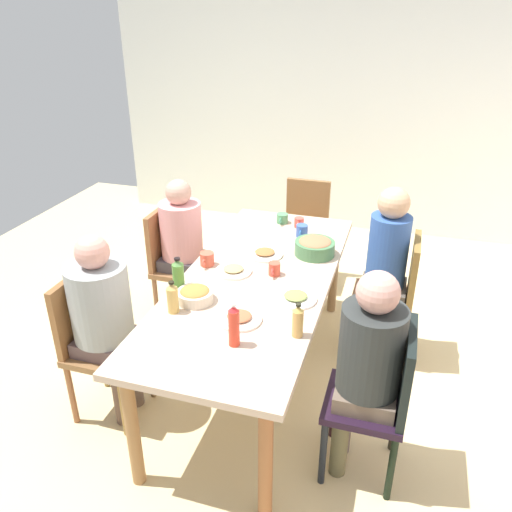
{
  "coord_description": "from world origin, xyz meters",
  "views": [
    {
      "loc": [
        2.64,
        0.8,
        2.28
      ],
      "look_at": [
        0.0,
        0.0,
        0.91
      ],
      "focal_mm": 36.1,
      "sensor_mm": 36.0,
      "label": 1
    }
  ],
  "objects_px": {
    "plate_1": "(239,318)",
    "chair_3": "(382,395)",
    "person_2": "(103,311)",
    "cup_2": "(274,269)",
    "person_4": "(385,260)",
    "cup_1": "(302,231)",
    "person_0": "(183,239)",
    "bottle_1": "(173,298)",
    "chair_1": "(305,226)",
    "plate_2": "(265,254)",
    "bottle_0": "(178,276)",
    "bottle_3": "(234,326)",
    "chair_0": "(174,259)",
    "person_3": "(368,358)",
    "dining_table": "(256,289)",
    "plate_0": "(233,270)",
    "bowl_1": "(195,295)",
    "cup_0": "(299,223)",
    "chair_4": "(395,291)",
    "cup_4": "(207,259)",
    "cup_3": "(282,218)",
    "chair_2": "(94,338)",
    "bowl_0": "(315,247)",
    "plate_3": "(296,297)",
    "bottle_2": "(298,321)"
  },
  "relations": [
    {
      "from": "chair_1",
      "to": "plate_2",
      "type": "height_order",
      "value": "chair_1"
    },
    {
      "from": "cup_2",
      "to": "bottle_3",
      "type": "height_order",
      "value": "bottle_3"
    },
    {
      "from": "chair_3",
      "to": "bowl_1",
      "type": "distance_m",
      "value": 1.13
    },
    {
      "from": "person_4",
      "to": "cup_1",
      "type": "distance_m",
      "value": 0.62
    },
    {
      "from": "cup_1",
      "to": "bottle_1",
      "type": "xyz_separation_m",
      "value": [
        1.18,
        -0.45,
        0.04
      ]
    },
    {
      "from": "bowl_1",
      "to": "bottle_0",
      "type": "height_order",
      "value": "bottle_0"
    },
    {
      "from": "chair_3",
      "to": "plate_0",
      "type": "height_order",
      "value": "chair_3"
    },
    {
      "from": "dining_table",
      "to": "chair_0",
      "type": "relative_size",
      "value": 2.41
    },
    {
      "from": "plate_3",
      "to": "cup_3",
      "type": "relative_size",
      "value": 1.98
    },
    {
      "from": "person_4",
      "to": "plate_3",
      "type": "distance_m",
      "value": 0.85
    },
    {
      "from": "chair_3",
      "to": "cup_4",
      "type": "height_order",
      "value": "chair_3"
    },
    {
      "from": "person_2",
      "to": "bottle_1",
      "type": "xyz_separation_m",
      "value": [
        -0.05,
        0.42,
        0.13
      ]
    },
    {
      "from": "bottle_1",
      "to": "chair_0",
      "type": "bearing_deg",
      "value": -153.94
    },
    {
      "from": "dining_table",
      "to": "cup_0",
      "type": "height_order",
      "value": "cup_0"
    },
    {
      "from": "plate_1",
      "to": "cup_2",
      "type": "xyz_separation_m",
      "value": [
        -0.54,
        0.04,
        0.03
      ]
    },
    {
      "from": "person_2",
      "to": "cup_2",
      "type": "xyz_separation_m",
      "value": [
        -0.61,
        0.83,
        0.09
      ]
    },
    {
      "from": "cup_0",
      "to": "cup_3",
      "type": "relative_size",
      "value": 0.88
    },
    {
      "from": "dining_table",
      "to": "bottle_3",
      "type": "xyz_separation_m",
      "value": [
        0.68,
        0.1,
        0.19
      ]
    },
    {
      "from": "plate_1",
      "to": "chair_3",
      "type": "bearing_deg",
      "value": 84.7
    },
    {
      "from": "chair_0",
      "to": "person_3",
      "type": "xyz_separation_m",
      "value": [
        1.08,
        1.56,
        0.21
      ]
    },
    {
      "from": "person_4",
      "to": "bowl_0",
      "type": "relative_size",
      "value": 4.66
    },
    {
      "from": "plate_1",
      "to": "bottle_1",
      "type": "bearing_deg",
      "value": -86.18
    },
    {
      "from": "cup_0",
      "to": "cup_1",
      "type": "xyz_separation_m",
      "value": [
        0.16,
        0.06,
        0.01
      ]
    },
    {
      "from": "cup_4",
      "to": "chair_4",
      "type": "bearing_deg",
      "value": 111.81
    },
    {
      "from": "bowl_1",
      "to": "cup_0",
      "type": "xyz_separation_m",
      "value": [
        -1.2,
        0.33,
        -0.0
      ]
    },
    {
      "from": "plate_2",
      "to": "bottle_0",
      "type": "distance_m",
      "value": 0.7
    },
    {
      "from": "person_0",
      "to": "cup_3",
      "type": "bearing_deg",
      "value": 117.53
    },
    {
      "from": "chair_1",
      "to": "bottle_3",
      "type": "bearing_deg",
      "value": 2.57
    },
    {
      "from": "bottle_3",
      "to": "bottle_1",
      "type": "bearing_deg",
      "value": -114.19
    },
    {
      "from": "chair_0",
      "to": "chair_4",
      "type": "relative_size",
      "value": 1.0
    },
    {
      "from": "chair_2",
      "to": "chair_4",
      "type": "distance_m",
      "value": 1.98
    },
    {
      "from": "person_0",
      "to": "cup_1",
      "type": "bearing_deg",
      "value": 99.25
    },
    {
      "from": "plate_0",
      "to": "chair_4",
      "type": "bearing_deg",
      "value": 117.57
    },
    {
      "from": "person_0",
      "to": "chair_3",
      "type": "bearing_deg",
      "value": 55.21
    },
    {
      "from": "cup_1",
      "to": "cup_2",
      "type": "distance_m",
      "value": 0.61
    },
    {
      "from": "person_3",
      "to": "cup_0",
      "type": "bearing_deg",
      "value": -154.62
    },
    {
      "from": "cup_1",
      "to": "bowl_1",
      "type": "bearing_deg",
      "value": -20.29
    },
    {
      "from": "bottle_2",
      "to": "bowl_1",
      "type": "bearing_deg",
      "value": -104.37
    },
    {
      "from": "plate_1",
      "to": "bowl_0",
      "type": "relative_size",
      "value": 0.91
    },
    {
      "from": "person_4",
      "to": "cup_4",
      "type": "relative_size",
      "value": 9.89
    },
    {
      "from": "cup_1",
      "to": "cup_4",
      "type": "bearing_deg",
      "value": -38.36
    },
    {
      "from": "person_0",
      "to": "bottle_1",
      "type": "distance_m",
      "value": 1.13
    },
    {
      "from": "cup_4",
      "to": "person_4",
      "type": "bearing_deg",
      "value": 113.46
    },
    {
      "from": "chair_1",
      "to": "person_4",
      "type": "relative_size",
      "value": 0.73
    },
    {
      "from": "cup_3",
      "to": "chair_3",
      "type": "bearing_deg",
      "value": 31.81
    },
    {
      "from": "plate_0",
      "to": "plate_2",
      "type": "relative_size",
      "value": 0.96
    },
    {
      "from": "person_0",
      "to": "bowl_1",
      "type": "bearing_deg",
      "value": 28.36
    },
    {
      "from": "chair_4",
      "to": "chair_3",
      "type": "bearing_deg",
      "value": 0.0
    },
    {
      "from": "cup_2",
      "to": "chair_4",
      "type": "bearing_deg",
      "value": 122.83
    },
    {
      "from": "bottle_2",
      "to": "bottle_0",
      "type": "bearing_deg",
      "value": -106.68
    }
  ]
}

